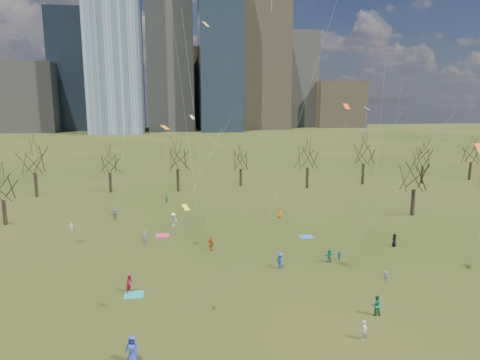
{
  "coord_description": "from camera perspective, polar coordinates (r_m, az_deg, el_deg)",
  "views": [
    {
      "loc": [
        -7.67,
        -36.96,
        16.18
      ],
      "look_at": [
        0.0,
        12.0,
        7.0
      ],
      "focal_mm": 32.0,
      "sensor_mm": 36.0,
      "label": 1
    }
  ],
  "objects": [
    {
      "name": "person_11",
      "position": [
        61.47,
        -16.32,
        -4.43
      ],
      "size": [
        1.5,
        1.16,
        1.59
      ],
      "primitive_type": "imported",
      "rotation": [
        0.0,
        0.0,
        0.54
      ],
      "color": "slate",
      "rests_on": "ground"
    },
    {
      "name": "person_4",
      "position": [
        47.28,
        -3.87,
        -8.51
      ],
      "size": [
        0.93,
        0.96,
        1.61
      ],
      "primitive_type": "imported",
      "rotation": [
        0.0,
        0.0,
        2.31
      ],
      "color": "#D45717",
      "rests_on": "ground"
    },
    {
      "name": "blanket_navy",
      "position": [
        52.74,
        8.8,
        -7.48
      ],
      "size": [
        1.6,
        1.5,
        0.03
      ],
      "primitive_type": "cube",
      "color": "#2259A2",
      "rests_on": "ground"
    },
    {
      "name": "person_12",
      "position": [
        60.31,
        5.34,
        -4.26
      ],
      "size": [
        0.65,
        0.91,
        1.73
      ],
      "primitive_type": "imported",
      "rotation": [
        0.0,
        0.0,
        1.44
      ],
      "color": "orange",
      "rests_on": "ground"
    },
    {
      "name": "person_9",
      "position": [
        56.77,
        -8.89,
        -5.25
      ],
      "size": [
        1.34,
        1.15,
        1.79
      ],
      "primitive_type": "imported",
      "rotation": [
        0.0,
        0.0,
        5.77
      ],
      "color": "silver",
      "rests_on": "ground"
    },
    {
      "name": "person_6",
      "position": [
        51.64,
        19.89,
        -7.54
      ],
      "size": [
        0.76,
        0.87,
        1.5
      ],
      "primitive_type": "imported",
      "rotation": [
        0.0,
        0.0,
        4.22
      ],
      "color": "black",
      "rests_on": "ground"
    },
    {
      "name": "person_3",
      "position": [
        41.9,
        18.86,
        -12.06
      ],
      "size": [
        0.72,
        0.74,
        1.02
      ],
      "primitive_type": "imported",
      "rotation": [
        0.0,
        0.0,
        2.32
      ],
      "color": "slate",
      "rests_on": "ground"
    },
    {
      "name": "blanket_crimson",
      "position": [
        53.48,
        -10.31,
        -7.27
      ],
      "size": [
        1.6,
        1.5,
        0.03
      ],
      "primitive_type": "cube",
      "color": "#D1294F",
      "rests_on": "ground"
    },
    {
      "name": "person_0",
      "position": [
        29.48,
        -14.21,
        -21.05
      ],
      "size": [
        0.89,
        0.59,
        1.82
      ],
      "primitive_type": "imported",
      "rotation": [
        0.0,
        0.0,
        6.28
      ],
      "color": "#273CAC",
      "rests_on": "ground"
    },
    {
      "name": "downtown_skyline",
      "position": [
        248.71,
        -7.96,
        15.66
      ],
      "size": [
        212.5,
        78.0,
        118.0
      ],
      "color": "slate",
      "rests_on": "ground"
    },
    {
      "name": "person_2",
      "position": [
        38.8,
        -14.45,
        -13.21
      ],
      "size": [
        0.91,
        0.98,
        1.6
      ],
      "primitive_type": "imported",
      "rotation": [
        0.0,
        0.0,
        1.05
      ],
      "color": "#AF1931",
      "rests_on": "ground"
    },
    {
      "name": "blanket_teal",
      "position": [
        38.56,
        -13.95,
        -14.62
      ],
      "size": [
        1.6,
        1.5,
        0.03
      ],
      "primitive_type": "cube",
      "color": "teal",
      "rests_on": "ground"
    },
    {
      "name": "person_7",
      "position": [
        50.49,
        -12.65,
        -7.46
      ],
      "size": [
        0.43,
        0.63,
        1.66
      ],
      "primitive_type": "imported",
      "rotation": [
        0.0,
        0.0,
        4.76
      ],
      "color": "#A252A4",
      "rests_on": "ground"
    },
    {
      "name": "person_14",
      "position": [
        35.59,
        17.69,
        -15.6
      ],
      "size": [
        0.92,
        0.78,
        1.64
      ],
      "primitive_type": "imported",
      "rotation": [
        0.0,
        0.0,
        2.92
      ],
      "color": "#19724C",
      "rests_on": "ground"
    },
    {
      "name": "person_1",
      "position": [
        32.24,
        16.26,
        -18.66
      ],
      "size": [
        0.59,
        0.6,
        1.4
      ],
      "primitive_type": "imported",
      "rotation": [
        0.0,
        0.0,
        0.81
      ],
      "color": "silver",
      "rests_on": "ground"
    },
    {
      "name": "person_5",
      "position": [
        45.0,
        11.8,
        -9.87
      ],
      "size": [
        1.32,
        0.55,
        1.38
      ],
      "primitive_type": "imported",
      "rotation": [
        0.0,
        0.0,
        3.26
      ],
      "color": "#1B7C5E",
      "rests_on": "ground"
    },
    {
      "name": "bare_tree_row",
      "position": [
        75.24,
        -3.04,
        2.79
      ],
      "size": [
        113.04,
        29.8,
        9.5
      ],
      "color": "black",
      "rests_on": "ground"
    },
    {
      "name": "person_8",
      "position": [
        45.71,
        13.06,
        -9.89
      ],
      "size": [
        0.47,
        0.54,
        0.94
      ],
      "primitive_type": "imported",
      "rotation": [
        0.0,
        0.0,
        4.99
      ],
      "color": "blue",
      "rests_on": "ground"
    },
    {
      "name": "person_16",
      "position": [
        56.6,
        -21.55,
        -6.04
      ],
      "size": [
        0.99,
        0.75,
        1.57
      ],
      "primitive_type": "imported",
      "rotation": [
        0.0,
        0.0,
        3.61
      ],
      "color": "silver",
      "rests_on": "ground"
    },
    {
      "name": "kites_airborne",
      "position": [
        47.95,
        3.07,
        7.23
      ],
      "size": [
        51.59,
        51.62,
        29.85
      ],
      "color": "orange",
      "rests_on": "ground"
    },
    {
      "name": "ground",
      "position": [
        41.07,
        2.66,
        -12.72
      ],
      "size": [
        500.0,
        500.0,
        0.0
      ],
      "primitive_type": "plane",
      "color": "black",
      "rests_on": "ground"
    },
    {
      "name": "person_13",
      "position": [
        69.89,
        -9.75,
        -2.42
      ],
      "size": [
        0.61,
        0.65,
        1.49
      ],
      "primitive_type": "imported",
      "rotation": [
        0.0,
        0.0,
        2.2
      ],
      "color": "#17683C",
      "rests_on": "ground"
    },
    {
      "name": "person_15",
      "position": [
        42.77,
        5.39,
        -10.65
      ],
      "size": [
        0.97,
        1.17,
        1.57
      ],
      "primitive_type": "imported",
      "rotation": [
        0.0,
        0.0,
        2.02
      ],
      "color": "#263FA5",
      "rests_on": "ground"
    }
  ]
}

